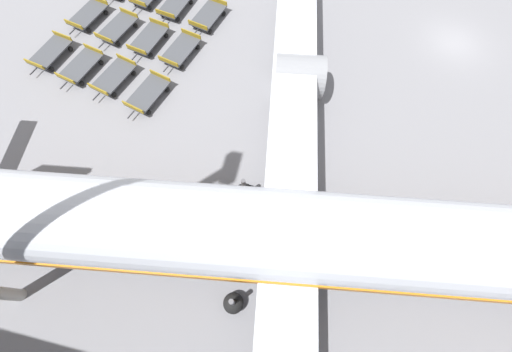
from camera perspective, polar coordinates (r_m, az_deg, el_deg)
name	(u,v)px	position (r m, az deg, el deg)	size (l,w,h in m)	color
ground_plane	(455,43)	(29.90, 32.44, 19.75)	(500.00, 500.00, 0.00)	gray
airplane	(313,238)	(15.06, 10.38, -10.95)	(42.59, 46.34, 12.88)	silver
baggage_dolly_row_near_col_b	(88,15)	(30.28, -28.21, 24.39)	(3.89, 2.34, 0.92)	#424449
baggage_dolly_row_near_col_c	(51,52)	(28.59, -33.27, 18.27)	(3.89, 2.26, 0.92)	#424449
baggage_dolly_row_mid_a_col_b	(118,28)	(28.26, -23.85, 23.40)	(3.88, 2.42, 0.92)	#424449
baggage_dolly_row_mid_a_col_c	(81,66)	(26.56, -29.18, 17.04)	(3.89, 2.36, 0.92)	#424449
baggage_dolly_row_mid_b_col_a	(176,5)	(28.97, -14.40, 27.94)	(3.89, 2.22, 0.92)	#424449
baggage_dolly_row_mid_b_col_b	(149,39)	(26.62, -18.88, 22.54)	(3.89, 2.28, 0.92)	#424449
baggage_dolly_row_mid_b_col_c	(114,77)	(24.88, -24.41, 16.09)	(3.88, 2.45, 0.92)	#424449
baggage_dolly_row_far_col_a	(208,16)	(27.52, -8.66, 26.86)	(3.89, 2.35, 0.92)	#424449
baggage_dolly_row_far_col_b	(181,50)	(25.17, -13.54, 21.35)	(3.88, 2.38, 0.92)	#424449
baggage_dolly_row_far_col_c	(148,94)	(23.07, -19.03, 13.96)	(3.88, 2.44, 0.92)	#424449
stand_guidance_stripe	(134,217)	(19.57, -21.28, -7.03)	(5.76, 37.15, 0.01)	white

